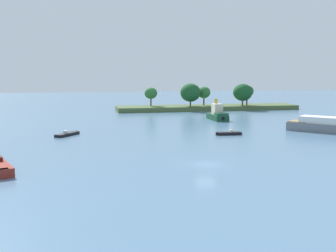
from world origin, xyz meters
name	(u,v)px	position (x,y,z in m)	size (l,w,h in m)	color
ground_plane	(205,165)	(0.00, 0.00, 0.00)	(400.00, 400.00, 0.00)	slate
treeline_island	(209,101)	(23.97, 75.39, 2.70)	(57.18, 10.62, 8.38)	#4C6038
fishing_skiff	(67,134)	(-18.33, 29.35, 0.28)	(4.63, 5.56, 1.02)	black
small_motorboat	(229,133)	(11.93, 23.99, 0.30)	(5.00, 1.58, 1.04)	black
tugboat	(218,115)	(17.75, 48.43, 1.36)	(3.25, 8.75, 5.22)	#19472D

